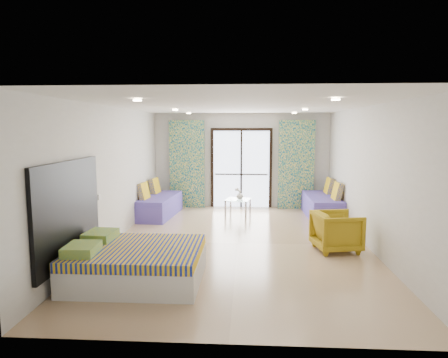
# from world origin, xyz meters

# --- Properties ---
(floor) EXTENTS (5.00, 7.50, 0.01)m
(floor) POSITION_xyz_m (0.00, 0.00, 0.00)
(floor) COLOR tan
(floor) RESTS_ON ground
(ceiling) EXTENTS (5.00, 7.50, 0.01)m
(ceiling) POSITION_xyz_m (0.00, 0.00, 2.70)
(ceiling) COLOR silver
(ceiling) RESTS_ON ground
(wall_back) EXTENTS (5.00, 0.01, 2.70)m
(wall_back) POSITION_xyz_m (0.00, 3.75, 1.35)
(wall_back) COLOR silver
(wall_back) RESTS_ON ground
(wall_front) EXTENTS (5.00, 0.01, 2.70)m
(wall_front) POSITION_xyz_m (0.00, -3.75, 1.35)
(wall_front) COLOR silver
(wall_front) RESTS_ON ground
(wall_left) EXTENTS (0.01, 7.50, 2.70)m
(wall_left) POSITION_xyz_m (-2.50, 0.00, 1.35)
(wall_left) COLOR silver
(wall_left) RESTS_ON ground
(wall_right) EXTENTS (0.01, 7.50, 2.70)m
(wall_right) POSITION_xyz_m (2.50, 0.00, 1.35)
(wall_right) COLOR silver
(wall_right) RESTS_ON ground
(balcony_door) EXTENTS (1.76, 0.08, 2.28)m
(balcony_door) POSITION_xyz_m (0.00, 3.72, 1.26)
(balcony_door) COLOR black
(balcony_door) RESTS_ON floor
(balcony_rail) EXTENTS (1.52, 0.03, 0.04)m
(balcony_rail) POSITION_xyz_m (0.00, 3.73, 0.95)
(balcony_rail) COLOR #595451
(balcony_rail) RESTS_ON balcony_door
(curtain_left) EXTENTS (1.00, 0.10, 2.50)m
(curtain_left) POSITION_xyz_m (-1.55, 3.57, 1.25)
(curtain_left) COLOR beige
(curtain_left) RESTS_ON floor
(curtain_right) EXTENTS (1.00, 0.10, 2.50)m
(curtain_right) POSITION_xyz_m (1.55, 3.57, 1.25)
(curtain_right) COLOR beige
(curtain_right) RESTS_ON floor
(downlight_a) EXTENTS (0.12, 0.12, 0.02)m
(downlight_a) POSITION_xyz_m (-1.40, -2.00, 2.67)
(downlight_a) COLOR #FFE0B2
(downlight_a) RESTS_ON ceiling
(downlight_b) EXTENTS (0.12, 0.12, 0.02)m
(downlight_b) POSITION_xyz_m (1.40, -2.00, 2.67)
(downlight_b) COLOR #FFE0B2
(downlight_b) RESTS_ON ceiling
(downlight_c) EXTENTS (0.12, 0.12, 0.02)m
(downlight_c) POSITION_xyz_m (-1.40, 1.00, 2.67)
(downlight_c) COLOR #FFE0B2
(downlight_c) RESTS_ON ceiling
(downlight_d) EXTENTS (0.12, 0.12, 0.02)m
(downlight_d) POSITION_xyz_m (1.40, 1.00, 2.67)
(downlight_d) COLOR #FFE0B2
(downlight_d) RESTS_ON ceiling
(downlight_e) EXTENTS (0.12, 0.12, 0.02)m
(downlight_e) POSITION_xyz_m (-1.40, 3.00, 2.67)
(downlight_e) COLOR #FFE0B2
(downlight_e) RESTS_ON ceiling
(downlight_f) EXTENTS (0.12, 0.12, 0.02)m
(downlight_f) POSITION_xyz_m (1.40, 3.00, 2.67)
(downlight_f) COLOR #FFE0B2
(downlight_f) RESTS_ON ceiling
(headboard) EXTENTS (0.06, 2.10, 1.50)m
(headboard) POSITION_xyz_m (-2.46, -2.06, 1.05)
(headboard) COLOR black
(headboard) RESTS_ON floor
(switch_plate) EXTENTS (0.02, 0.10, 0.10)m
(switch_plate) POSITION_xyz_m (-2.47, -0.81, 1.05)
(switch_plate) COLOR silver
(switch_plate) RESTS_ON wall_left
(bed) EXTENTS (1.90, 1.55, 0.66)m
(bed) POSITION_xyz_m (-1.48, -2.06, 0.27)
(bed) COLOR silver
(bed) RESTS_ON floor
(daybed_left) EXTENTS (0.90, 1.96, 0.94)m
(daybed_left) POSITION_xyz_m (-2.12, 2.36, 0.29)
(daybed_left) COLOR #5748AE
(daybed_left) RESTS_ON floor
(daybed_right) EXTENTS (0.79, 1.98, 0.97)m
(daybed_right) POSITION_xyz_m (2.12, 2.50, 0.30)
(daybed_right) COLOR #5748AE
(daybed_right) RESTS_ON floor
(coffee_table) EXTENTS (0.74, 0.74, 0.72)m
(coffee_table) POSITION_xyz_m (-0.07, 2.68, 0.37)
(coffee_table) COLOR silver
(coffee_table) RESTS_ON floor
(vase) EXTENTS (0.25, 0.26, 0.19)m
(vase) POSITION_xyz_m (-0.02, 2.70, 0.51)
(vase) COLOR white
(vase) RESTS_ON coffee_table
(armchair) EXTENTS (0.86, 0.90, 0.81)m
(armchair) POSITION_xyz_m (1.85, -0.36, 0.40)
(armchair) COLOR #A58615
(armchair) RESTS_ON floor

